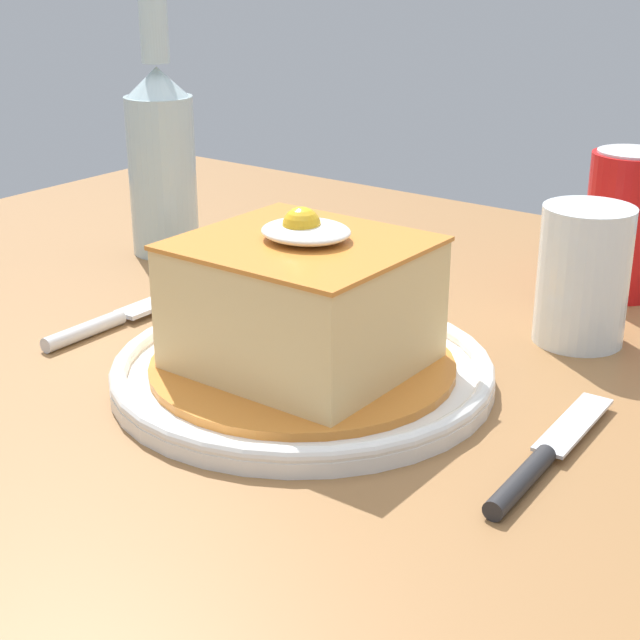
{
  "coord_description": "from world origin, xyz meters",
  "views": [
    {
      "loc": [
        0.4,
        -0.56,
        1.04
      ],
      "look_at": [
        0.02,
        -0.06,
        0.79
      ],
      "focal_mm": 54.92,
      "sensor_mm": 36.0,
      "label": 1
    }
  ],
  "objects_px": {
    "knife": "(537,464)",
    "drinking_glass": "(582,285)",
    "fork": "(105,323)",
    "soda_can": "(625,224)",
    "main_plate": "(303,370)",
    "beer_bottle_clear": "(161,150)"
  },
  "relations": [
    {
      "from": "knife",
      "to": "drinking_glass",
      "type": "relative_size",
      "value": 1.58
    },
    {
      "from": "fork",
      "to": "drinking_glass",
      "type": "xyz_separation_m",
      "value": [
        0.31,
        0.2,
        0.04
      ]
    },
    {
      "from": "knife",
      "to": "soda_can",
      "type": "height_order",
      "value": "soda_can"
    },
    {
      "from": "knife",
      "to": "drinking_glass",
      "type": "bearing_deg",
      "value": 106.86
    },
    {
      "from": "main_plate",
      "to": "beer_bottle_clear",
      "type": "height_order",
      "value": "beer_bottle_clear"
    },
    {
      "from": "main_plate",
      "to": "soda_can",
      "type": "xyz_separation_m",
      "value": [
        0.11,
        0.31,
        0.05
      ]
    },
    {
      "from": "main_plate",
      "to": "drinking_glass",
      "type": "xyz_separation_m",
      "value": [
        0.12,
        0.18,
        0.04
      ]
    },
    {
      "from": "soda_can",
      "to": "drinking_glass",
      "type": "bearing_deg",
      "value": -83.04
    },
    {
      "from": "soda_can",
      "to": "drinking_glass",
      "type": "relative_size",
      "value": 1.18
    },
    {
      "from": "knife",
      "to": "beer_bottle_clear",
      "type": "xyz_separation_m",
      "value": [
        -0.47,
        0.18,
        0.09
      ]
    },
    {
      "from": "knife",
      "to": "soda_can",
      "type": "xyz_separation_m",
      "value": [
        -0.08,
        0.32,
        0.06
      ]
    },
    {
      "from": "knife",
      "to": "beer_bottle_clear",
      "type": "distance_m",
      "value": 0.51
    },
    {
      "from": "soda_can",
      "to": "beer_bottle_clear",
      "type": "xyz_separation_m",
      "value": [
        -0.4,
        -0.15,
        0.04
      ]
    },
    {
      "from": "main_plate",
      "to": "beer_bottle_clear",
      "type": "bearing_deg",
      "value": 151.24
    },
    {
      "from": "main_plate",
      "to": "fork",
      "type": "bearing_deg",
      "value": -175.05
    },
    {
      "from": "fork",
      "to": "drinking_glass",
      "type": "height_order",
      "value": "drinking_glass"
    },
    {
      "from": "beer_bottle_clear",
      "to": "drinking_glass",
      "type": "height_order",
      "value": "beer_bottle_clear"
    },
    {
      "from": "beer_bottle_clear",
      "to": "fork",
      "type": "bearing_deg",
      "value": -58.35
    },
    {
      "from": "fork",
      "to": "knife",
      "type": "xyz_separation_m",
      "value": [
        0.37,
        -0.0,
        0.0
      ]
    },
    {
      "from": "main_plate",
      "to": "drinking_glass",
      "type": "relative_size",
      "value": 2.5
    },
    {
      "from": "knife",
      "to": "soda_can",
      "type": "relative_size",
      "value": 1.34
    },
    {
      "from": "fork",
      "to": "soda_can",
      "type": "relative_size",
      "value": 1.14
    }
  ]
}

